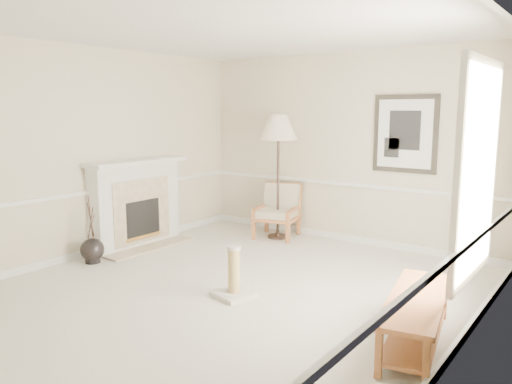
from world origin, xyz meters
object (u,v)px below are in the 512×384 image
at_px(floor_lamp, 278,131).
at_px(bench, 416,313).
at_px(floor_vase, 92,251).
at_px(armchair, 279,208).
at_px(scratching_post, 234,281).

xyz_separation_m(floor_lamp, bench, (3.05, -2.37, -1.42)).
bearing_deg(floor_vase, armchair, 66.16).
xyz_separation_m(floor_lamp, scratching_post, (1.06, -2.42, -1.53)).
bearing_deg(floor_vase, bench, 3.04).
bearing_deg(scratching_post, floor_lamp, 113.63).
bearing_deg(scratching_post, armchair, 113.71).
distance_m(floor_lamp, scratching_post, 3.06).
relative_size(floor_vase, bench, 0.58).
xyz_separation_m(armchair, bench, (3.10, -2.48, -0.17)).
xyz_separation_m(floor_vase, bench, (4.30, 0.23, 0.12)).
bearing_deg(floor_lamp, armchair, 115.41).
height_order(bench, scratching_post, scratching_post).
bearing_deg(floor_lamp, bench, -37.84).
bearing_deg(floor_lamp, scratching_post, -66.37).
height_order(armchair, floor_lamp, floor_lamp).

